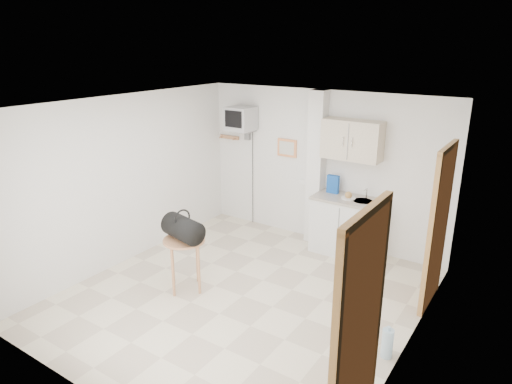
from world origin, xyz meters
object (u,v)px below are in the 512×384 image
Objects in this scene: round_table at (184,247)px; duffel_bag at (183,228)px; crt_television at (241,119)px; water_bottle at (387,343)px.

round_table is 1.17× the size of duffel_bag.
duffel_bag is (0.00, -0.01, 0.28)m from round_table.
crt_television is 3.45× the size of duffel_bag.
duffel_bag reaches higher than water_bottle.
crt_television is 2.73m from round_table.
round_table is at bearing 120.24° from duffel_bag.
water_bottle is (2.73, 0.12, -0.44)m from round_table.
round_table is 1.97× the size of water_bottle.
water_bottle is at bearing 15.52° from duffel_bag.
duffel_bag is (0.70, -2.30, -1.05)m from crt_television.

